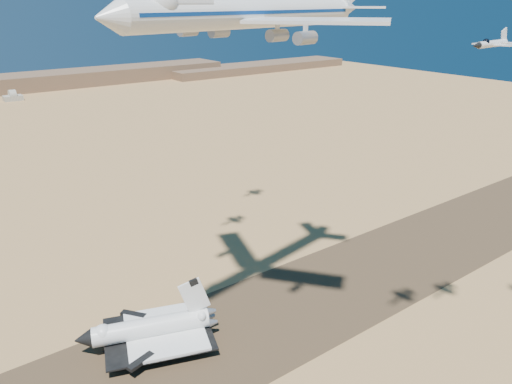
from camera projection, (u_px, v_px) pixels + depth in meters
ground at (227, 336)px, 161.27m from camera, size 1200.00×1200.00×0.00m
runway at (227, 336)px, 161.26m from camera, size 600.00×50.00×0.06m
ridgeline at (25, 85)px, 588.78m from camera, size 960.00×90.00×18.00m
shuttle at (150, 329)px, 155.37m from camera, size 43.97×35.55×21.40m
carrier_747 at (245, 13)px, 120.69m from camera, size 89.50×68.03×22.21m
crew_a at (189, 346)px, 155.24m from camera, size 0.64×0.81×1.93m
crew_b at (188, 349)px, 153.73m from camera, size 0.90×0.99×1.77m
crew_c at (188, 348)px, 154.54m from camera, size 1.03×0.84×1.57m
chase_jet_a at (491, 44)px, 103.66m from camera, size 15.19×8.27×3.78m
chase_jet_d at (208, 18)px, 164.53m from camera, size 15.31×8.57×3.84m
chase_jet_e at (240, 5)px, 196.37m from camera, size 14.98×8.44×3.76m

